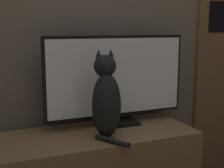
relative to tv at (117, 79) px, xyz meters
The scene contains 3 objects.
wall_back 0.54m from the tv, 135.19° to the left, with size 4.80×0.05×2.60m.
tv is the anchor object (origin of this frame).
cat 0.25m from the tv, 127.73° to the right, with size 0.17×0.30×0.49m.
Camera 1 is at (-0.58, -0.70, 1.14)m, focal length 50.00 mm.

